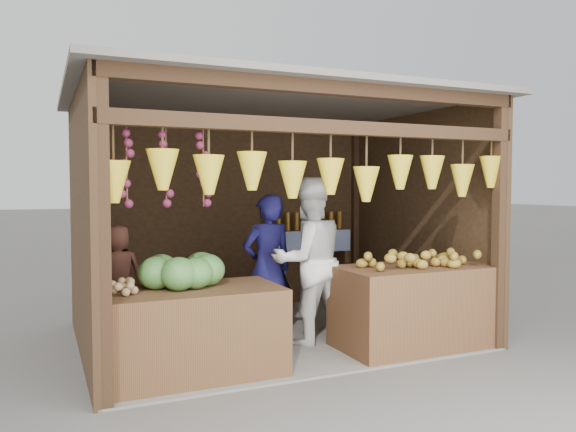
# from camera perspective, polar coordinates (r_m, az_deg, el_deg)

# --- Properties ---
(ground) EXTENTS (80.00, 80.00, 0.00)m
(ground) POSITION_cam_1_polar(r_m,az_deg,el_deg) (6.48, -1.70, -12.03)
(ground) COLOR #514F49
(ground) RESTS_ON ground
(stall_structure) EXTENTS (4.30, 3.30, 2.66)m
(stall_structure) POSITION_cam_1_polar(r_m,az_deg,el_deg) (6.21, -1.87, 2.85)
(stall_structure) COLOR slate
(stall_structure) RESTS_ON ground
(back_shelf) EXTENTS (1.25, 0.32, 1.32)m
(back_shelf) POSITION_cam_1_polar(r_m,az_deg,el_deg) (7.90, 1.84, -2.87)
(back_shelf) COLOR #382314
(back_shelf) RESTS_ON ground
(counter_left) EXTENTS (1.52, 0.85, 0.78)m
(counter_left) POSITION_cam_1_polar(r_m,az_deg,el_deg) (5.14, -9.45, -11.56)
(counter_left) COLOR #4A2C18
(counter_left) RESTS_ON ground
(counter_right) EXTENTS (1.60, 0.85, 0.86)m
(counter_right) POSITION_cam_1_polar(r_m,az_deg,el_deg) (6.06, 12.60, -9.01)
(counter_right) COLOR #492B18
(counter_right) RESTS_ON ground
(stool) EXTENTS (0.33, 0.33, 0.31)m
(stool) POSITION_cam_1_polar(r_m,az_deg,el_deg) (6.01, -16.81, -11.85)
(stool) COLOR black
(stool) RESTS_ON ground
(man_standing) EXTENTS (0.61, 0.42, 1.60)m
(man_standing) POSITION_cam_1_polar(r_m,az_deg,el_deg) (6.13, -2.08, -5.28)
(man_standing) COLOR #151246
(man_standing) RESTS_ON ground
(woman_standing) EXTENTS (0.89, 0.71, 1.78)m
(woman_standing) POSITION_cam_1_polar(r_m,az_deg,el_deg) (6.01, 2.10, -4.56)
(woman_standing) COLOR white
(woman_standing) RESTS_ON ground
(vendor_seated) EXTENTS (0.51, 0.35, 1.00)m
(vendor_seated) POSITION_cam_1_polar(r_m,az_deg,el_deg) (5.88, -16.91, -5.69)
(vendor_seated) COLOR #552D22
(vendor_seated) RESTS_ON stool
(melon_pile) EXTENTS (1.00, 0.50, 0.32)m
(melon_pile) POSITION_cam_1_polar(r_m,az_deg,el_deg) (5.08, -10.77, -5.40)
(melon_pile) COLOR #155115
(melon_pile) RESTS_ON counter_left
(tanfruit_pile) EXTENTS (0.34, 0.40, 0.13)m
(tanfruit_pile) POSITION_cam_1_polar(r_m,az_deg,el_deg) (4.92, -16.85, -6.86)
(tanfruit_pile) COLOR #9E7B49
(tanfruit_pile) RESTS_ON counter_left
(mango_pile) EXTENTS (1.40, 0.64, 0.22)m
(mango_pile) POSITION_cam_1_polar(r_m,az_deg,el_deg) (5.97, 13.09, -3.96)
(mango_pile) COLOR #AE5217
(mango_pile) RESTS_ON counter_right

